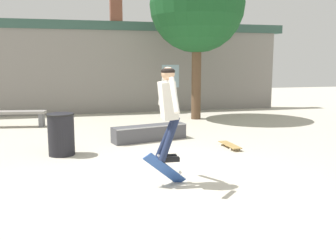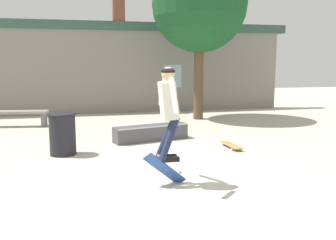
% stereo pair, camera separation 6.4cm
% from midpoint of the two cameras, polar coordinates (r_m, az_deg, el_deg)
% --- Properties ---
extents(ground_plane, '(40.00, 40.00, 0.00)m').
position_cam_midpoint_polar(ground_plane, '(6.34, -1.26, -9.23)').
color(ground_plane, beige).
extents(building_backdrop, '(14.43, 0.52, 4.48)m').
position_cam_midpoint_polar(building_backdrop, '(14.75, -8.99, 8.14)').
color(building_backdrop, gray).
rests_on(building_backdrop, ground_plane).
extents(tree_right, '(3.19, 3.19, 5.46)m').
position_cam_midpoint_polar(tree_right, '(13.08, 4.31, 17.06)').
color(tree_right, brown).
rests_on(tree_right, ground_plane).
extents(park_bench, '(1.93, 0.67, 0.49)m').
position_cam_midpoint_polar(park_bench, '(12.31, -22.63, 0.68)').
color(park_bench, gray).
rests_on(park_bench, ground_plane).
extents(skate_ledge, '(1.97, 0.90, 0.39)m').
position_cam_midpoint_polar(skate_ledge, '(9.45, -3.04, -1.97)').
color(skate_ledge, '#4C4C51').
rests_on(skate_ledge, ground_plane).
extents(trash_bin, '(0.59, 0.59, 0.90)m').
position_cam_midpoint_polar(trash_bin, '(8.25, -16.19, -1.97)').
color(trash_bin, black).
rests_on(trash_bin, ground_plane).
extents(skater, '(0.37, 1.20, 1.49)m').
position_cam_midpoint_polar(skater, '(5.86, -0.30, 2.27)').
color(skater, silver).
extents(skateboard_flipping, '(0.73, 0.29, 0.63)m').
position_cam_midpoint_polar(skateboard_flipping, '(6.06, -0.78, -7.48)').
color(skateboard_flipping, '#2D519E').
extents(skateboard_resting, '(0.26, 0.85, 0.08)m').
position_cam_midpoint_polar(skateboard_resting, '(8.77, 9.20, -3.76)').
color(skateboard_resting, '#AD894C').
rests_on(skateboard_resting, ground_plane).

